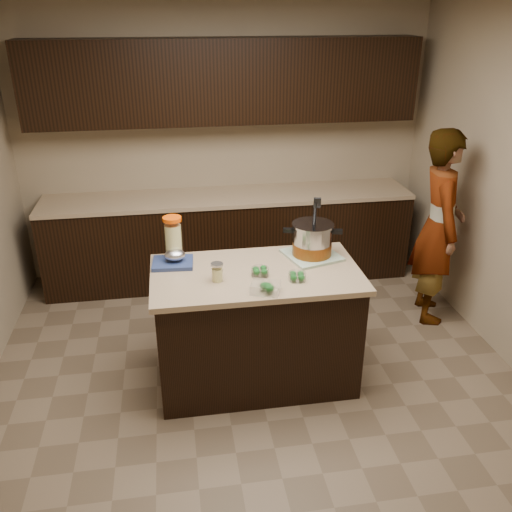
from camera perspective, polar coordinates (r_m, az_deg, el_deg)
The scene contains 13 objects.
ground_plane at distance 4.25m, azimuth 0.00°, elevation -12.56°, with size 4.00×4.00×0.00m, color brown.
room_shell at distance 3.48m, azimuth 0.00°, elevation 10.42°, with size 4.04×4.04×2.72m.
back_cabinets at distance 5.36m, azimuth -2.98°, elevation 7.00°, with size 3.60×0.63×2.33m.
island at distance 3.99m, azimuth 0.00°, elevation -7.40°, with size 1.46×0.81×0.90m.
dish_towel at distance 4.01m, azimuth 5.87°, elevation 0.09°, with size 0.36×0.36×0.02m, color #62926B.
stock_pot at distance 3.97m, azimuth 5.94°, elevation 1.55°, with size 0.42×0.36×0.43m.
lemonade_pitcher at distance 3.93m, azimuth -8.68°, elevation 1.64°, with size 0.14×0.14×0.32m.
mason_jar at distance 3.63m, azimuth -4.10°, elevation -1.76°, with size 0.09×0.09×0.14m.
broccoli_tub_left at distance 3.71m, azimuth 0.43°, elevation -1.71°, with size 0.16×0.16×0.06m.
broccoli_tub_right at distance 3.66m, azimuth 4.36°, elevation -2.19°, with size 0.15×0.15×0.06m.
broccoli_tub_rect at distance 3.49m, azimuth 1.02°, elevation -3.41°, with size 0.22×0.19×0.07m.
blue_tray at distance 3.90m, azimuth -8.66°, elevation -0.41°, with size 0.30×0.25×0.11m.
person at distance 4.91m, azimuth 18.67°, elevation 2.87°, with size 0.62×0.41×1.70m, color gray.
Camera 1 is at (-0.54, -3.33, 2.59)m, focal length 38.00 mm.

